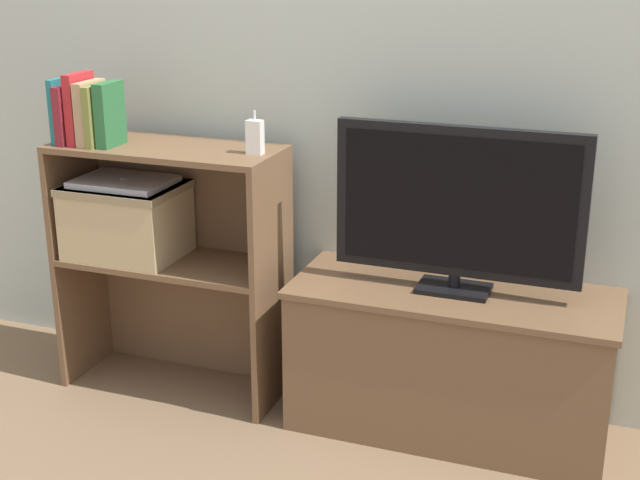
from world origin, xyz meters
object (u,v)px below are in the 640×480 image
(book_teal, at_px, (63,110))
(book_forest, at_px, (110,114))
(book_olive, at_px, (99,115))
(book_tan, at_px, (91,113))
(book_maroon, at_px, (71,114))
(baby_monitor, at_px, (255,137))
(book_crimson, at_px, (80,109))
(laptop, at_px, (124,182))
(tv_stand, at_px, (450,361))
(storage_basket_left, at_px, (127,217))
(tv, at_px, (458,205))

(book_teal, relative_size, book_forest, 1.02)
(book_teal, xyz_separation_m, book_olive, (0.14, 0.00, -0.01))
(book_tan, bearing_deg, book_maroon, 180.00)
(baby_monitor, bearing_deg, book_maroon, -174.83)
(book_crimson, relative_size, book_forest, 1.11)
(book_teal, distance_m, laptop, 0.30)
(tv_stand, height_order, storage_basket_left, storage_basket_left)
(tv, bearing_deg, book_olive, -175.60)
(tv_stand, bearing_deg, book_olive, -175.52)
(book_teal, distance_m, baby_monitor, 0.67)
(book_olive, bearing_deg, book_maroon, 180.00)
(baby_monitor, bearing_deg, tv_stand, 3.03)
(book_teal, bearing_deg, storage_basket_left, 12.96)
(tv, height_order, book_forest, book_forest)
(tv, distance_m, book_olive, 1.19)
(book_maroon, bearing_deg, book_tan, 0.00)
(book_teal, height_order, book_crimson, book_crimson)
(laptop, bearing_deg, book_crimson, -160.36)
(book_crimson, bearing_deg, laptop, 19.64)
(book_crimson, xyz_separation_m, storage_basket_left, (0.12, 0.04, -0.37))
(book_tan, xyz_separation_m, storage_basket_left, (0.08, 0.04, -0.36))
(storage_basket_left, bearing_deg, baby_monitor, 1.80)
(book_teal, height_order, book_forest, book_teal)
(baby_monitor, bearing_deg, book_olive, -173.76)
(book_tan, relative_size, book_olive, 1.04)
(book_maroon, distance_m, book_forest, 0.15)
(book_teal, height_order, book_tan, book_teal)
(baby_monitor, bearing_deg, storage_basket_left, -178.20)
(book_maroon, height_order, storage_basket_left, book_maroon)
(book_maroon, relative_size, storage_basket_left, 0.51)
(book_forest, height_order, storage_basket_left, book_forest)
(tv, height_order, book_maroon, book_maroon)
(tv, xyz_separation_m, book_maroon, (-1.28, -0.09, 0.21))
(book_maroon, bearing_deg, tv, 4.03)
(tv, bearing_deg, storage_basket_left, -177.57)
(tv, xyz_separation_m, book_olive, (-1.17, -0.09, 0.21))
(book_maroon, height_order, book_crimson, book_crimson)
(book_maroon, xyz_separation_m, laptop, (0.16, 0.04, -0.23))
(tv_stand, xyz_separation_m, book_forest, (-1.13, -0.09, 0.73))
(laptop, bearing_deg, book_tan, -151.98)
(book_olive, bearing_deg, book_tan, 180.00)
(tv, distance_m, book_maroon, 1.29)
(book_teal, xyz_separation_m, storage_basket_left, (0.18, 0.04, -0.36))
(book_crimson, bearing_deg, baby_monitor, 5.49)
(book_crimson, bearing_deg, book_forest, 0.00)
(book_tan, height_order, baby_monitor, book_tan)
(tv, height_order, storage_basket_left, tv)
(book_crimson, height_order, book_forest, book_crimson)
(book_tan, distance_m, book_olive, 0.03)
(book_olive, bearing_deg, baby_monitor, 6.24)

